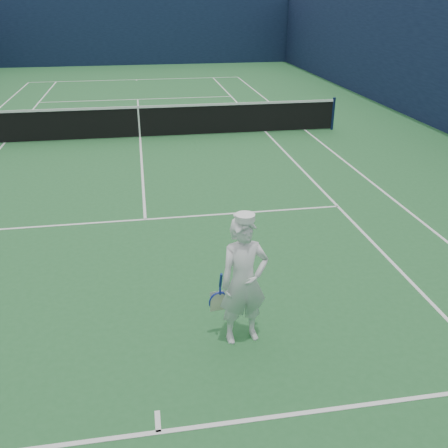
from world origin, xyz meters
name	(u,v)px	position (x,y,z in m)	size (l,w,h in m)	color
ground	(140,138)	(0.00, 0.00, 0.00)	(80.00, 80.00, 0.00)	#256230
court_markings	(140,138)	(0.00, 0.00, 0.00)	(11.03, 23.83, 0.01)	white
windscreen_fence	(135,73)	(0.00, 0.00, 2.00)	(20.12, 36.12, 4.00)	#0D1932
tennis_net	(139,120)	(0.00, 0.00, 0.55)	(12.88, 0.09, 1.07)	#141E4C
tennis_player	(244,281)	(1.19, -10.47, 0.88)	(0.80, 0.50, 1.80)	white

